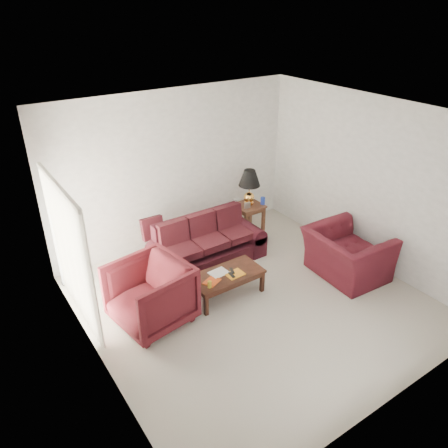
% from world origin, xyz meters
% --- Properties ---
extents(floor, '(5.00, 5.00, 0.00)m').
position_xyz_m(floor, '(0.00, 0.00, 0.00)').
color(floor, beige).
rests_on(floor, ground).
extents(blinds, '(0.10, 2.00, 2.16)m').
position_xyz_m(blinds, '(-2.42, 1.30, 1.08)').
color(blinds, silver).
rests_on(blinds, ground).
extents(sofa, '(2.13, 0.96, 0.86)m').
position_xyz_m(sofa, '(0.01, 1.40, 0.43)').
color(sofa, black).
rests_on(sofa, ground).
extents(throw_pillow, '(0.41, 0.21, 0.42)m').
position_xyz_m(throw_pillow, '(-0.77, 2.02, 0.69)').
color(throw_pillow, black).
rests_on(throw_pillow, sofa).
extents(end_table, '(0.58, 0.58, 0.60)m').
position_xyz_m(end_table, '(1.38, 1.98, 0.30)').
color(end_table, '#492619').
rests_on(end_table, ground).
extents(table_lamp, '(0.47, 0.47, 0.74)m').
position_xyz_m(table_lamp, '(1.41, 2.02, 0.97)').
color(table_lamp, gold).
rests_on(table_lamp, end_table).
extents(clock, '(0.13, 0.05, 0.12)m').
position_xyz_m(clock, '(1.26, 1.87, 0.66)').
color(clock, silver).
rests_on(clock, end_table).
extents(blue_canister, '(0.10, 0.10, 0.15)m').
position_xyz_m(blue_canister, '(1.63, 1.84, 0.67)').
color(blue_canister, '#1935A5').
rests_on(blue_canister, end_table).
extents(picture_frame, '(0.15, 0.18, 0.06)m').
position_xyz_m(picture_frame, '(1.23, 2.16, 0.69)').
color(picture_frame, silver).
rests_on(picture_frame, end_table).
extents(floor_lamp, '(0.30, 0.30, 1.44)m').
position_xyz_m(floor_lamp, '(-2.33, 2.20, 0.72)').
color(floor_lamp, white).
rests_on(floor_lamp, ground).
extents(armchair_left, '(1.24, 1.21, 0.99)m').
position_xyz_m(armchair_left, '(-1.57, 0.48, 0.49)').
color(armchair_left, '#440F15').
rests_on(armchair_left, ground).
extents(armchair_right, '(1.21, 1.36, 0.84)m').
position_xyz_m(armchair_right, '(1.80, -0.30, 0.42)').
color(armchair_right, '#410F17').
rests_on(armchair_right, ground).
extents(coffee_table, '(1.29, 0.80, 0.42)m').
position_xyz_m(coffee_table, '(-0.26, 0.39, 0.21)').
color(coffee_table, black).
rests_on(coffee_table, ground).
extents(magazine_red, '(0.32, 0.29, 0.02)m').
position_xyz_m(magazine_red, '(-0.58, 0.33, 0.43)').
color(magazine_red, '#C24113').
rests_on(magazine_red, coffee_table).
extents(magazine_white, '(0.31, 0.24, 0.02)m').
position_xyz_m(magazine_white, '(-0.36, 0.47, 0.43)').
color(magazine_white, white).
rests_on(magazine_white, coffee_table).
extents(magazine_orange, '(0.30, 0.23, 0.02)m').
position_xyz_m(magazine_orange, '(-0.17, 0.29, 0.43)').
color(magazine_orange, orange).
rests_on(magazine_orange, coffee_table).
extents(remote_a, '(0.06, 0.16, 0.02)m').
position_xyz_m(remote_a, '(-0.24, 0.28, 0.45)').
color(remote_a, black).
rests_on(remote_a, coffee_table).
extents(remote_b, '(0.10, 0.17, 0.02)m').
position_xyz_m(remote_b, '(-0.16, 0.37, 0.45)').
color(remote_b, black).
rests_on(remote_b, coffee_table).
extents(yellow_glass, '(0.08, 0.08, 0.11)m').
position_xyz_m(yellow_glass, '(-0.69, 0.23, 0.48)').
color(yellow_glass, gold).
rests_on(yellow_glass, coffee_table).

